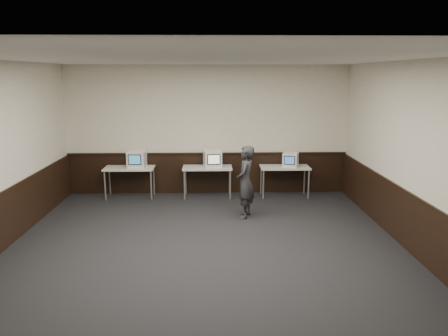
# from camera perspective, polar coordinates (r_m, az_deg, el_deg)

# --- Properties ---
(floor) EXTENTS (8.00, 8.00, 0.00)m
(floor) POSITION_cam_1_polar(r_m,az_deg,el_deg) (7.44, -2.44, -11.33)
(floor) COLOR black
(floor) RESTS_ON ground
(ceiling) EXTENTS (8.00, 8.00, 0.00)m
(ceiling) POSITION_cam_1_polar(r_m,az_deg,el_deg) (6.83, -2.69, 14.12)
(ceiling) COLOR white
(ceiling) RESTS_ON back_wall
(back_wall) EXTENTS (7.00, 0.00, 7.00)m
(back_wall) POSITION_cam_1_polar(r_m,az_deg,el_deg) (10.91, -2.19, 4.95)
(back_wall) COLOR beige
(back_wall) RESTS_ON ground
(front_wall) EXTENTS (7.00, 0.00, 7.00)m
(front_wall) POSITION_cam_1_polar(r_m,az_deg,el_deg) (3.14, -3.87, -13.59)
(front_wall) COLOR beige
(front_wall) RESTS_ON ground
(right_wall) EXTENTS (0.00, 8.00, 8.00)m
(right_wall) POSITION_cam_1_polar(r_m,az_deg,el_deg) (7.73, 24.35, 0.90)
(right_wall) COLOR beige
(right_wall) RESTS_ON ground
(wainscot_back) EXTENTS (6.98, 0.04, 1.00)m
(wainscot_back) POSITION_cam_1_polar(r_m,az_deg,el_deg) (11.08, -2.15, -0.71)
(wainscot_back) COLOR black
(wainscot_back) RESTS_ON back_wall
(wainscot_right) EXTENTS (0.04, 7.98, 1.00)m
(wainscot_right) POSITION_cam_1_polar(r_m,az_deg,el_deg) (7.99, 23.53, -6.86)
(wainscot_right) COLOR black
(wainscot_right) RESTS_ON right_wall
(wainscot_rail) EXTENTS (6.98, 0.06, 0.04)m
(wainscot_rail) POSITION_cam_1_polar(r_m,az_deg,el_deg) (10.96, -2.17, 1.92)
(wainscot_rail) COLOR black
(wainscot_rail) RESTS_ON wainscot_back
(desk_left) EXTENTS (1.20, 0.60, 0.75)m
(desk_left) POSITION_cam_1_polar(r_m,az_deg,el_deg) (10.86, -12.25, -0.28)
(desk_left) COLOR silver
(desk_left) RESTS_ON ground
(desk_center) EXTENTS (1.20, 0.60, 0.75)m
(desk_center) POSITION_cam_1_polar(r_m,az_deg,el_deg) (10.67, -2.18, -0.23)
(desk_center) COLOR silver
(desk_center) RESTS_ON ground
(desk_right) EXTENTS (1.20, 0.60, 0.75)m
(desk_right) POSITION_cam_1_polar(r_m,az_deg,el_deg) (10.82, 7.94, -0.17)
(desk_right) COLOR silver
(desk_right) RESTS_ON ground
(emac_left) EXTENTS (0.44, 0.47, 0.42)m
(emac_left) POSITION_cam_1_polar(r_m,az_deg,el_deg) (10.78, -11.33, 1.19)
(emac_left) COLOR white
(emac_left) RESTS_ON desk_left
(emac_center) EXTENTS (0.47, 0.50, 0.42)m
(emac_center) POSITION_cam_1_polar(r_m,az_deg,el_deg) (10.60, -1.52, 1.23)
(emac_center) COLOR white
(emac_center) RESTS_ON desk_center
(emac_right) EXTENTS (0.45, 0.47, 0.35)m
(emac_right) POSITION_cam_1_polar(r_m,az_deg,el_deg) (10.75, 8.69, 1.09)
(emac_right) COLOR white
(emac_right) RESTS_ON desk_right
(person) EXTENTS (0.50, 0.63, 1.53)m
(person) POSITION_cam_1_polar(r_m,az_deg,el_deg) (9.11, 2.81, -1.83)
(person) COLOR #27272C
(person) RESTS_ON ground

